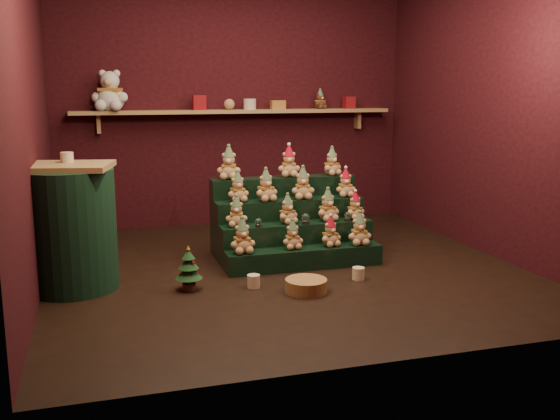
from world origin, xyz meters
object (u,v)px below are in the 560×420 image
object	(u,v)px
snow_globe_b	(306,219)
mini_christmas_tree	(189,268)
mug_right	(358,273)
brown_bear	(320,99)
riser_tier_front	(305,258)
snow_globe_a	(258,223)
wicker_basket	(306,286)
side_table	(71,228)
white_bear	(110,85)
mug_left	(254,281)
snow_globe_c	(348,217)

from	to	relation	value
snow_globe_b	mini_christmas_tree	xyz separation A→B (m)	(-1.13, -0.48, -0.23)
mug_right	brown_bear	bearing A→B (deg)	78.01
riser_tier_front	snow_globe_a	bearing A→B (deg)	156.93
mug_right	wicker_basket	world-z (taller)	same
side_table	wicker_basket	world-z (taller)	side_table
wicker_basket	white_bear	world-z (taller)	white_bear
side_table	brown_bear	size ratio (longest dim) A/B	4.46
snow_globe_b	mug_left	xyz separation A→B (m)	(-0.63, -0.57, -0.36)
snow_globe_a	mini_christmas_tree	world-z (taller)	snow_globe_a
wicker_basket	snow_globe_c	bearing A→B (deg)	49.83
snow_globe_a	mug_right	xyz separation A→B (m)	(0.70, -0.61, -0.35)
side_table	mug_left	world-z (taller)	side_table
mug_right	brown_bear	distance (m)	2.75
side_table	mug_right	world-z (taller)	side_table
snow_globe_b	snow_globe_c	size ratio (longest dim) A/B	1.12
side_table	snow_globe_a	bearing A→B (deg)	19.04
side_table	white_bear	bearing A→B (deg)	90.52
snow_globe_c	brown_bear	world-z (taller)	brown_bear
snow_globe_c	snow_globe_a	bearing A→B (deg)	180.00
wicker_basket	brown_bear	bearing A→B (deg)	68.01
snow_globe_c	mini_christmas_tree	size ratio (longest dim) A/B	0.23
snow_globe_c	wicker_basket	world-z (taller)	snow_globe_c
snow_globe_a	white_bear	bearing A→B (deg)	123.94
snow_globe_a	wicker_basket	xyz separation A→B (m)	(0.18, -0.79, -0.35)
snow_globe_a	white_bear	xyz separation A→B (m)	(-1.16, 1.72, 1.19)
side_table	wicker_basket	size ratio (longest dim) A/B	3.03
mini_christmas_tree	white_bear	world-z (taller)	white_bear
white_bear	side_table	bearing A→B (deg)	-85.28
mug_left	white_bear	size ratio (longest dim) A/B	0.19
wicker_basket	riser_tier_front	bearing A→B (deg)	72.45
side_table	mini_christmas_tree	xyz separation A→B (m)	(0.86, -0.30, -0.32)
riser_tier_front	white_bear	xyz separation A→B (m)	(-1.53, 1.88, 1.50)
side_table	mug_right	size ratio (longest dim) A/B	9.69
snow_globe_a	wicker_basket	world-z (taller)	snow_globe_a
riser_tier_front	mug_left	xyz separation A→B (m)	(-0.56, -0.41, -0.04)
mug_right	mini_christmas_tree	bearing A→B (deg)	174.91
snow_globe_c	mug_right	size ratio (longest dim) A/B	0.82
riser_tier_front	mini_christmas_tree	xyz separation A→B (m)	(-1.06, -0.32, 0.08)
mug_right	white_bear	xyz separation A→B (m)	(-1.85, 2.32, 1.54)
mini_christmas_tree	snow_globe_b	bearing A→B (deg)	23.18
snow_globe_b	white_bear	bearing A→B (deg)	132.86
mini_christmas_tree	white_bear	bearing A→B (deg)	102.01
snow_globe_a	mug_left	bearing A→B (deg)	-108.33
brown_bear	snow_globe_b	bearing A→B (deg)	-141.20
side_table	brown_bear	bearing A→B (deg)	47.03
snow_globe_b	white_bear	world-z (taller)	white_bear
mug_left	white_bear	bearing A→B (deg)	112.98
snow_globe_b	snow_globe_a	bearing A→B (deg)	180.00
mini_christmas_tree	snow_globe_a	bearing A→B (deg)	35.02
mini_christmas_tree	mug_left	xyz separation A→B (m)	(0.50, -0.08, -0.12)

